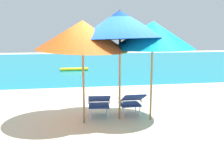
{
  "coord_description": "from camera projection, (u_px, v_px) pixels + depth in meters",
  "views": [
    {
      "loc": [
        -1.16,
        -6.3,
        2.11
      ],
      "look_at": [
        0.0,
        0.53,
        0.75
      ],
      "focal_mm": 41.13,
      "sensor_mm": 36.0,
      "label": 1
    }
  ],
  "objects": [
    {
      "name": "ground_plane",
      "position": [
        98.0,
        86.0,
        10.56
      ],
      "size": [
        40.0,
        40.0,
        0.0
      ],
      "primitive_type": "plane",
      "color": "beige"
    },
    {
      "name": "ocean_band",
      "position": [
        84.0,
        63.0,
        19.1
      ],
      "size": [
        40.0,
        18.0,
        0.01
      ],
      "primitive_type": "cube",
      "color": "teal",
      "rests_on": "ground_plane"
    },
    {
      "name": "swim_buoy",
      "position": [
        74.0,
        69.0,
        14.84
      ],
      "size": [
        1.6,
        0.18,
        0.18
      ],
      "primitive_type": "cylinder",
      "rotation": [
        0.0,
        1.57,
        0.0
      ],
      "color": "yellow",
      "rests_on": "ocean_band"
    },
    {
      "name": "lounge_chair_left",
      "position": [
        99.0,
        103.0,
        6.46
      ],
      "size": [
        0.61,
        0.92,
        0.68
      ],
      "color": "navy",
      "rests_on": "ground_plane"
    },
    {
      "name": "lounge_chair_right",
      "position": [
        131.0,
        101.0,
        6.58
      ],
      "size": [
        0.55,
        0.88,
        0.68
      ],
      "color": "navy",
      "rests_on": "ground_plane"
    },
    {
      "name": "beach_umbrella_left",
      "position": [
        82.0,
        35.0,
        5.77
      ],
      "size": [
        2.98,
        2.98,
        2.45
      ],
      "color": "olive",
      "rests_on": "ground_plane"
    },
    {
      "name": "beach_umbrella_center",
      "position": [
        120.0,
        25.0,
        6.01
      ],
      "size": [
        2.98,
        2.99,
        2.7
      ],
      "color": "olive",
      "rests_on": "ground_plane"
    },
    {
      "name": "beach_umbrella_right",
      "position": [
        153.0,
        35.0,
        6.02
      ],
      "size": [
        2.61,
        2.61,
        2.41
      ],
      "color": "olive",
      "rests_on": "ground_plane"
    }
  ]
}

